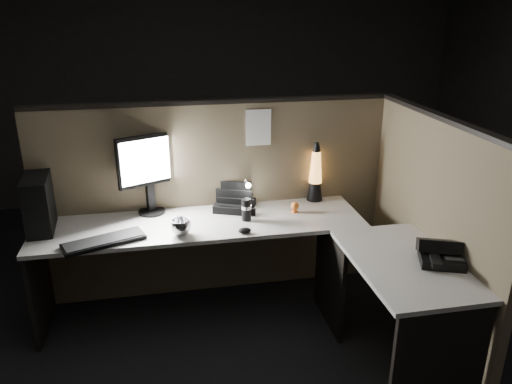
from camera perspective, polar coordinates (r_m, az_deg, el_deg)
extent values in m
plane|color=black|center=(3.43, -2.22, -18.57)|extent=(6.00, 6.00, 0.00)
plane|color=#282623|center=(5.70, -7.28, 12.31)|extent=(6.00, 0.00, 6.00)
cube|color=brown|center=(3.85, -4.55, -1.01)|extent=(2.66, 0.06, 1.50)
cube|color=brown|center=(3.52, 19.27, -4.34)|extent=(0.06, 1.66, 1.50)
cube|color=#B7B4AD|center=(3.55, -6.31, -3.65)|extent=(2.30, 0.60, 0.03)
cube|color=#B7B4AD|center=(3.15, 16.61, -7.77)|extent=(0.60, 1.00, 0.03)
cube|color=black|center=(3.81, -23.49, -9.74)|extent=(0.03, 0.55, 0.70)
cube|color=black|center=(3.01, 20.17, -18.11)|extent=(0.55, 0.03, 0.70)
cube|color=black|center=(3.62, 8.41, -9.73)|extent=(0.03, 0.55, 0.70)
cube|color=black|center=(3.64, -23.59, -1.25)|extent=(0.19, 0.37, 0.38)
cylinder|color=black|center=(3.75, -11.82, -2.20)|extent=(0.19, 0.19, 0.02)
cube|color=black|center=(3.73, -11.95, -0.44)|extent=(0.07, 0.06, 0.22)
cube|color=black|center=(3.64, -12.27, 3.59)|extent=(0.43, 0.22, 0.37)
cube|color=white|center=(3.62, -12.28, 3.50)|extent=(0.37, 0.16, 0.31)
cube|color=black|center=(3.36, -16.99, -5.42)|extent=(0.54, 0.35, 0.03)
ellipsoid|color=black|center=(3.36, -1.31, -4.42)|extent=(0.09, 0.06, 0.03)
cube|color=white|center=(3.84, -1.21, -1.14)|extent=(0.04, 0.05, 0.03)
cylinder|color=white|center=(3.80, -1.22, 0.24)|extent=(0.01, 0.01, 0.17)
cylinder|color=white|center=(3.72, -1.08, 1.16)|extent=(0.01, 0.11, 0.01)
sphere|color=white|center=(3.66, -0.89, 0.75)|extent=(0.04, 0.04, 0.04)
cube|color=black|center=(3.73, -2.45, -1.56)|extent=(0.35, 0.33, 0.06)
cube|color=black|center=(3.68, -2.37, -1.14)|extent=(0.26, 0.12, 0.10)
cube|color=black|center=(3.78, -2.67, 0.16)|extent=(0.26, 0.12, 0.19)
cone|color=black|center=(3.92, 6.73, 0.12)|extent=(0.12, 0.12, 0.15)
cone|color=#EC973E|center=(3.85, 6.85, 2.86)|extent=(0.10, 0.10, 0.25)
sphere|color=maroon|center=(3.88, 6.80, 1.76)|extent=(0.05, 0.05, 0.05)
sphere|color=maroon|center=(3.85, 6.86, 3.02)|extent=(0.04, 0.04, 0.04)
cone|color=black|center=(3.81, 6.95, 5.12)|extent=(0.06, 0.06, 0.07)
cylinder|color=black|center=(3.52, -1.11, -2.01)|extent=(0.07, 0.07, 0.16)
imported|color=#B1B1B8|center=(3.36, -8.56, -4.00)|extent=(0.14, 0.14, 0.11)
sphere|color=orange|center=(3.67, 4.46, -1.59)|extent=(0.06, 0.06, 0.06)
cube|color=white|center=(3.69, 0.28, 7.36)|extent=(0.19, 0.00, 0.27)
cube|color=black|center=(3.18, 20.43, -7.19)|extent=(0.31, 0.29, 0.05)
cube|color=black|center=(3.18, 20.18, -5.82)|extent=(0.28, 0.23, 0.11)
cube|color=black|center=(3.08, 19.80, -7.29)|extent=(0.12, 0.19, 0.04)
cube|color=#3F3F42|center=(3.17, 21.63, -6.84)|extent=(0.14, 0.14, 0.00)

